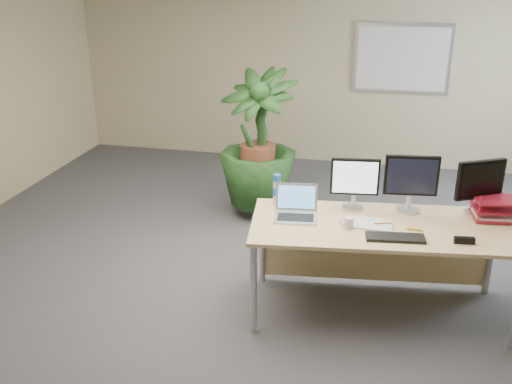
% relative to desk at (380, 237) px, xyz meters
% --- Properties ---
extents(floor, '(8.00, 8.00, 0.00)m').
position_rel_desk_xyz_m(floor, '(-1.07, -0.23, -0.64)').
color(floor, '#48484D').
rests_on(floor, ground).
extents(back_wall, '(7.00, 0.04, 2.70)m').
position_rel_desk_xyz_m(back_wall, '(-1.07, 3.77, 0.71)').
color(back_wall, '#C2B489').
rests_on(back_wall, floor).
extents(whiteboard, '(1.30, 0.04, 0.95)m').
position_rel_desk_xyz_m(whiteboard, '(0.13, 3.74, 0.91)').
color(whiteboard, silver).
rests_on(whiteboard, back_wall).
extents(desk, '(2.21, 1.14, 0.82)m').
position_rel_desk_xyz_m(desk, '(0.00, 0.00, 0.00)').
color(desk, tan).
rests_on(desk, floor).
extents(floor_plant, '(1.07, 1.07, 1.50)m').
position_rel_desk_xyz_m(floor_plant, '(-1.41, 1.61, 0.11)').
color(floor_plant, black).
rests_on(floor_plant, floor).
extents(monitor_left, '(0.41, 0.18, 0.45)m').
position_rel_desk_xyz_m(monitor_left, '(-0.25, 0.14, 0.43)').
color(monitor_left, '#BCBBC1').
rests_on(monitor_left, desk).
extents(monitor_right, '(0.44, 0.20, 0.49)m').
position_rel_desk_xyz_m(monitor_right, '(0.21, 0.20, 0.46)').
color(monitor_right, '#BCBBC1').
rests_on(monitor_right, desk).
extents(monitor_dark, '(0.40, 0.23, 0.47)m').
position_rel_desk_xyz_m(monitor_dark, '(0.76, 0.26, 0.45)').
color(monitor_dark, '#BCBBC1').
rests_on(monitor_dark, desk).
extents(laptop, '(0.38, 0.35, 0.25)m').
position_rel_desk_xyz_m(laptop, '(-0.70, -0.11, 0.24)').
color(laptop, silver).
rests_on(laptop, desk).
extents(keyboard, '(0.46, 0.20, 0.02)m').
position_rel_desk_xyz_m(keyboard, '(0.11, -0.36, 0.19)').
color(keyboard, black).
rests_on(keyboard, desk).
extents(coffee_mug, '(0.11, 0.08, 0.09)m').
position_rel_desk_xyz_m(coffee_mug, '(-0.26, -0.24, 0.22)').
color(coffee_mug, silver).
rests_on(coffee_mug, desk).
extents(spiral_notebook, '(0.32, 0.24, 0.01)m').
position_rel_desk_xyz_m(spiral_notebook, '(-0.07, -0.14, 0.18)').
color(spiral_notebook, silver).
rests_on(spiral_notebook, desk).
extents(orange_pen, '(0.14, 0.05, 0.01)m').
position_rel_desk_xyz_m(orange_pen, '(0.01, -0.14, 0.19)').
color(orange_pen, '#CF5C17').
rests_on(orange_pen, spiral_notebook).
extents(yellow_highlighter, '(0.13, 0.03, 0.02)m').
position_rel_desk_xyz_m(yellow_highlighter, '(0.26, -0.17, 0.18)').
color(yellow_highlighter, gold).
rests_on(yellow_highlighter, desk).
extents(water_bottle, '(0.07, 0.07, 0.27)m').
position_rel_desk_xyz_m(water_bottle, '(-0.90, 0.11, 0.31)').
color(water_bottle, silver).
rests_on(water_bottle, desk).
extents(letter_tray, '(0.39, 0.31, 0.17)m').
position_rel_desk_xyz_m(letter_tray, '(0.90, 0.20, 0.25)').
color(letter_tray, maroon).
rests_on(letter_tray, desk).
extents(stapler, '(0.16, 0.06, 0.05)m').
position_rel_desk_xyz_m(stapler, '(0.61, -0.32, 0.20)').
color(stapler, black).
rests_on(stapler, desk).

